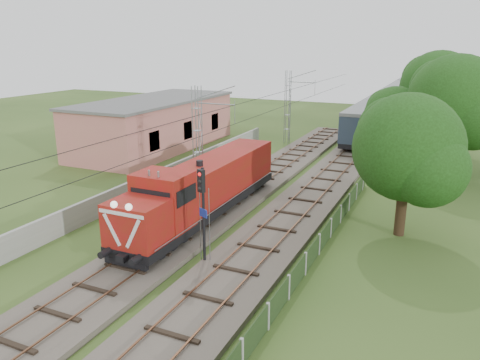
% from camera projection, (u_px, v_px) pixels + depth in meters
% --- Properties ---
extents(ground, '(140.00, 140.00, 0.00)m').
position_uv_depth(ground, '(134.00, 269.00, 23.48)').
color(ground, '#2F491B').
rests_on(ground, ground).
extents(track_main, '(4.20, 70.00, 0.45)m').
position_uv_depth(track_main, '(201.00, 219.00, 29.53)').
color(track_main, '#6B6054').
rests_on(track_main, ground).
extents(track_side, '(4.20, 80.00, 0.45)m').
position_uv_depth(track_side, '(330.00, 177.00, 38.88)').
color(track_side, '#6B6054').
rests_on(track_side, ground).
extents(catenary, '(3.31, 70.00, 8.00)m').
position_uv_depth(catenary, '(198.00, 141.00, 33.97)').
color(catenary, gray).
rests_on(catenary, ground).
extents(boundary_wall, '(0.25, 40.00, 1.50)m').
position_uv_depth(boundary_wall, '(159.00, 179.00, 36.33)').
color(boundary_wall, '#9E9E99').
rests_on(boundary_wall, ground).
extents(station_building, '(8.40, 20.40, 5.22)m').
position_uv_depth(station_building, '(155.00, 123.00, 49.64)').
color(station_building, tan).
rests_on(station_building, ground).
extents(fence, '(0.12, 32.00, 1.20)m').
position_uv_depth(fence, '(305.00, 264.00, 22.74)').
color(fence, black).
rests_on(fence, ground).
extents(locomotive, '(2.87, 16.41, 4.17)m').
position_uv_depth(locomotive, '(204.00, 188.00, 29.32)').
color(locomotive, black).
rests_on(locomotive, ground).
extents(coach_rake, '(3.10, 115.69, 3.58)m').
position_uv_depth(coach_rake, '(411.00, 84.00, 96.25)').
color(coach_rake, black).
rests_on(coach_rake, ground).
extents(signal_post, '(0.54, 0.44, 5.16)m').
position_uv_depth(signal_post, '(202.00, 200.00, 22.81)').
color(signal_post, black).
rests_on(signal_post, ground).
extents(tree_a, '(6.44, 6.13, 8.35)m').
position_uv_depth(tree_a, '(409.00, 149.00, 26.18)').
color(tree_a, '#3E2719').
rests_on(tree_a, ground).
extents(tree_b, '(7.82, 7.44, 10.13)m').
position_uv_depth(tree_b, '(456.00, 102.00, 37.42)').
color(tree_b, '#3E2719').
rests_on(tree_b, ground).
extents(tree_c, '(5.64, 5.37, 7.31)m').
position_uv_depth(tree_c, '(395.00, 118.00, 40.90)').
color(tree_c, '#3E2719').
rests_on(tree_c, ground).
extents(tree_d, '(7.89, 7.51, 10.22)m').
position_uv_depth(tree_d, '(439.00, 90.00, 46.53)').
color(tree_d, '#3E2719').
rests_on(tree_d, ground).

